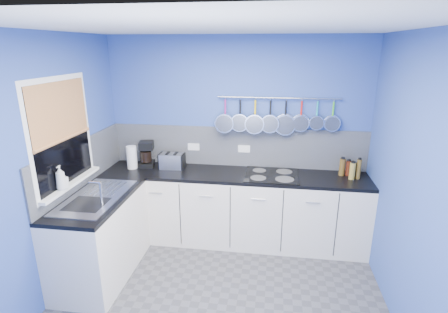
% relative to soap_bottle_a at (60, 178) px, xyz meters
% --- Properties ---
extents(floor, '(3.20, 3.00, 0.02)m').
position_rel_soap_bottle_a_xyz_m(floor, '(1.53, -0.11, -1.18)').
color(floor, '#47474C').
rests_on(floor, ground).
extents(ceiling, '(3.20, 3.00, 0.02)m').
position_rel_soap_bottle_a_xyz_m(ceiling, '(1.53, -0.11, 1.34)').
color(ceiling, white).
rests_on(ceiling, ground).
extents(wall_back, '(3.20, 0.02, 2.50)m').
position_rel_soap_bottle_a_xyz_m(wall_back, '(1.53, 1.40, 0.08)').
color(wall_back, '#314C9E').
rests_on(wall_back, ground).
extents(wall_front, '(3.20, 0.02, 2.50)m').
position_rel_soap_bottle_a_xyz_m(wall_front, '(1.53, -1.62, 0.08)').
color(wall_front, '#314C9E').
rests_on(wall_front, ground).
extents(wall_left, '(0.02, 3.00, 2.50)m').
position_rel_soap_bottle_a_xyz_m(wall_left, '(-0.08, -0.11, 0.08)').
color(wall_left, '#314C9E').
rests_on(wall_left, ground).
extents(wall_right, '(0.02, 3.00, 2.50)m').
position_rel_soap_bottle_a_xyz_m(wall_right, '(3.14, -0.11, 0.08)').
color(wall_right, '#314C9E').
rests_on(wall_right, ground).
extents(backsplash_back, '(3.20, 0.02, 0.50)m').
position_rel_soap_bottle_a_xyz_m(backsplash_back, '(1.53, 1.37, -0.02)').
color(backsplash_back, slate).
rests_on(backsplash_back, wall_back).
extents(backsplash_left, '(0.02, 1.80, 0.50)m').
position_rel_soap_bottle_a_xyz_m(backsplash_left, '(-0.06, 0.49, -0.02)').
color(backsplash_left, slate).
rests_on(backsplash_left, wall_left).
extents(cabinet_run_back, '(3.20, 0.60, 0.86)m').
position_rel_soap_bottle_a_xyz_m(cabinet_run_back, '(1.53, 1.09, -0.74)').
color(cabinet_run_back, silver).
rests_on(cabinet_run_back, ground).
extents(worktop_back, '(3.20, 0.60, 0.04)m').
position_rel_soap_bottle_a_xyz_m(worktop_back, '(1.53, 1.09, -0.29)').
color(worktop_back, black).
rests_on(worktop_back, cabinet_run_back).
extents(cabinet_run_left, '(0.60, 1.20, 0.86)m').
position_rel_soap_bottle_a_xyz_m(cabinet_run_left, '(0.23, 0.19, -0.74)').
color(cabinet_run_left, silver).
rests_on(cabinet_run_left, ground).
extents(worktop_left, '(0.60, 1.20, 0.04)m').
position_rel_soap_bottle_a_xyz_m(worktop_left, '(0.23, 0.19, -0.29)').
color(worktop_left, black).
rests_on(worktop_left, cabinet_run_left).
extents(window_frame, '(0.01, 1.00, 1.10)m').
position_rel_soap_bottle_a_xyz_m(window_frame, '(-0.05, 0.19, 0.38)').
color(window_frame, white).
rests_on(window_frame, wall_left).
extents(window_glass, '(0.01, 0.90, 1.00)m').
position_rel_soap_bottle_a_xyz_m(window_glass, '(-0.04, 0.19, 0.38)').
color(window_glass, black).
rests_on(window_glass, wall_left).
extents(bamboo_blind, '(0.01, 0.90, 0.55)m').
position_rel_soap_bottle_a_xyz_m(bamboo_blind, '(-0.03, 0.19, 0.61)').
color(bamboo_blind, '#C97F42').
rests_on(bamboo_blind, wall_left).
extents(window_sill, '(0.10, 0.98, 0.03)m').
position_rel_soap_bottle_a_xyz_m(window_sill, '(-0.02, 0.19, -0.13)').
color(window_sill, white).
rests_on(window_sill, wall_left).
extents(sink_unit, '(0.50, 0.95, 0.01)m').
position_rel_soap_bottle_a_xyz_m(sink_unit, '(0.23, 0.19, -0.27)').
color(sink_unit, silver).
rests_on(sink_unit, worktop_left).
extents(mixer_tap, '(0.12, 0.08, 0.26)m').
position_rel_soap_bottle_a_xyz_m(mixer_tap, '(0.39, 0.01, -0.14)').
color(mixer_tap, silver).
rests_on(mixer_tap, worktop_left).
extents(socket_left, '(0.15, 0.01, 0.09)m').
position_rel_soap_bottle_a_xyz_m(socket_left, '(0.98, 1.36, -0.04)').
color(socket_left, white).
rests_on(socket_left, backsplash_back).
extents(socket_right, '(0.15, 0.01, 0.09)m').
position_rel_soap_bottle_a_xyz_m(socket_right, '(1.63, 1.36, -0.04)').
color(socket_right, white).
rests_on(socket_right, backsplash_back).
extents(pot_rail, '(1.45, 0.02, 0.02)m').
position_rel_soap_bottle_a_xyz_m(pot_rail, '(2.03, 1.34, 0.61)').
color(pot_rail, silver).
rests_on(pot_rail, wall_back).
extents(soap_bottle_a, '(0.10, 0.10, 0.24)m').
position_rel_soap_bottle_a_xyz_m(soap_bottle_a, '(0.00, 0.00, 0.00)').
color(soap_bottle_a, white).
rests_on(soap_bottle_a, window_sill).
extents(soap_bottle_b, '(0.10, 0.10, 0.17)m').
position_rel_soap_bottle_a_xyz_m(soap_bottle_b, '(0.00, 0.02, -0.03)').
color(soap_bottle_b, white).
rests_on(soap_bottle_b, window_sill).
extents(paper_towel, '(0.13, 0.13, 0.28)m').
position_rel_soap_bottle_a_xyz_m(paper_towel, '(0.25, 1.09, -0.13)').
color(paper_towel, white).
rests_on(paper_towel, worktop_back).
extents(coffee_maker, '(0.22, 0.23, 0.32)m').
position_rel_soap_bottle_a_xyz_m(coffee_maker, '(0.41, 1.18, -0.11)').
color(coffee_maker, black).
rests_on(coffee_maker, worktop_back).
extents(toaster, '(0.30, 0.18, 0.19)m').
position_rel_soap_bottle_a_xyz_m(toaster, '(0.75, 1.16, -0.18)').
color(toaster, silver).
rests_on(toaster, worktop_back).
extents(canister, '(0.09, 0.09, 0.12)m').
position_rel_soap_bottle_a_xyz_m(canister, '(0.83, 1.21, -0.21)').
color(canister, silver).
rests_on(canister, worktop_back).
extents(hob, '(0.62, 0.55, 0.01)m').
position_rel_soap_bottle_a_xyz_m(hob, '(1.99, 1.07, -0.26)').
color(hob, black).
rests_on(hob, worktop_back).
extents(pan_0, '(0.23, 0.12, 0.42)m').
position_rel_soap_bottle_a_xyz_m(pan_0, '(1.40, 1.33, 0.40)').
color(pan_0, silver).
rests_on(pan_0, pot_rail).
extents(pan_1, '(0.22, 0.09, 0.41)m').
position_rel_soap_bottle_a_xyz_m(pan_1, '(1.58, 1.33, 0.41)').
color(pan_1, silver).
rests_on(pan_1, pot_rail).
extents(pan_2, '(0.24, 0.11, 0.43)m').
position_rel_soap_bottle_a_xyz_m(pan_2, '(1.76, 1.33, 0.40)').
color(pan_2, silver).
rests_on(pan_2, pot_rail).
extents(pan_3, '(0.22, 0.09, 0.41)m').
position_rel_soap_bottle_a_xyz_m(pan_3, '(1.94, 1.33, 0.40)').
color(pan_3, silver).
rests_on(pan_3, pot_rail).
extents(pan_4, '(0.25, 0.06, 0.44)m').
position_rel_soap_bottle_a_xyz_m(pan_4, '(2.12, 1.33, 0.39)').
color(pan_4, silver).
rests_on(pan_4, pot_rail).
extents(pan_5, '(0.20, 0.05, 0.39)m').
position_rel_soap_bottle_a_xyz_m(pan_5, '(2.30, 1.33, 0.41)').
color(pan_5, silver).
rests_on(pan_5, pot_rail).
extents(pan_6, '(0.17, 0.07, 0.36)m').
position_rel_soap_bottle_a_xyz_m(pan_6, '(2.48, 1.33, 0.43)').
color(pan_6, silver).
rests_on(pan_6, pot_rail).
extents(pan_7, '(0.19, 0.05, 0.38)m').
position_rel_soap_bottle_a_xyz_m(pan_7, '(2.67, 1.33, 0.42)').
color(pan_7, silver).
rests_on(pan_7, pot_rail).
extents(condiment_0, '(0.07, 0.07, 0.15)m').
position_rel_soap_bottle_a_xyz_m(condiment_0, '(2.97, 1.21, -0.20)').
color(condiment_0, black).
rests_on(condiment_0, worktop_back).
extents(condiment_1, '(0.06, 0.06, 0.18)m').
position_rel_soap_bottle_a_xyz_m(condiment_1, '(2.88, 1.21, -0.18)').
color(condiment_1, '#4C190C').
rests_on(condiment_1, worktop_back).
extents(condiment_2, '(0.07, 0.07, 0.20)m').
position_rel_soap_bottle_a_xyz_m(condiment_2, '(2.81, 1.20, -0.17)').
color(condiment_2, brown).
rests_on(condiment_2, worktop_back).
extents(condiment_3, '(0.05, 0.05, 0.23)m').
position_rel_soap_bottle_a_xyz_m(condiment_3, '(2.98, 1.12, -0.16)').
color(condiment_3, brown).
rests_on(condiment_3, worktop_back).
extents(condiment_4, '(0.07, 0.07, 0.20)m').
position_rel_soap_bottle_a_xyz_m(condiment_4, '(2.90, 1.09, -0.17)').
color(condiment_4, olive).
rests_on(condiment_4, worktop_back).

